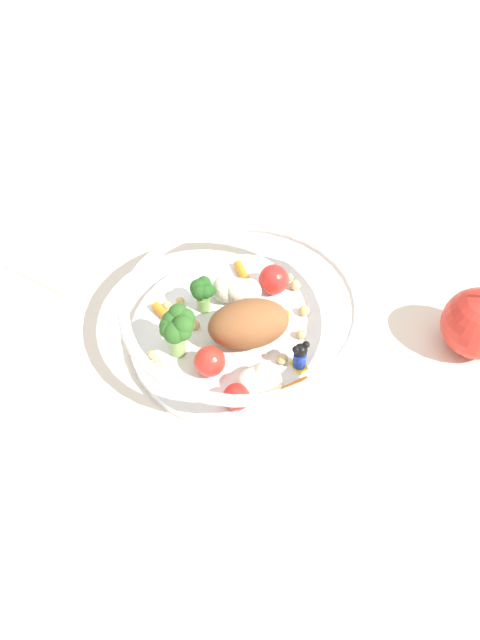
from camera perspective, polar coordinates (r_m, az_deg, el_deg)
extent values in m
plane|color=silver|center=(0.70, 0.89, -1.69)|extent=(2.40, 2.40, 0.00)
cylinder|color=white|center=(0.69, 0.00, -1.43)|extent=(0.23, 0.23, 0.01)
torus|color=white|center=(0.66, 0.00, 1.20)|extent=(0.24, 0.24, 0.01)
ellipsoid|color=brown|center=(0.66, 1.14, -0.41)|extent=(0.10, 0.08, 0.05)
cylinder|color=#8EB766|center=(0.66, -5.31, -1.97)|extent=(0.01, 0.01, 0.03)
sphere|color=#2D6023|center=(0.65, -6.16, -0.51)|extent=(0.02, 0.02, 0.02)
sphere|color=#2D6023|center=(0.64, -6.13, -0.87)|extent=(0.02, 0.02, 0.02)
sphere|color=#2D6023|center=(0.64, -5.59, -1.08)|extent=(0.02, 0.02, 0.02)
sphere|color=#2D6023|center=(0.64, -4.90, -1.01)|extent=(0.02, 0.02, 0.02)
sphere|color=#2D6023|center=(0.64, -4.83, -0.46)|extent=(0.02, 0.02, 0.02)
sphere|color=#2D6023|center=(0.65, -4.72, 0.13)|extent=(0.02, 0.02, 0.02)
sphere|color=#2D6023|center=(0.65, -5.26, 0.53)|extent=(0.02, 0.02, 0.02)
sphere|color=#2D6023|center=(0.65, -5.75, -0.06)|extent=(0.02, 0.02, 0.02)
cylinder|color=#7FAD5B|center=(0.71, -3.11, 1.44)|extent=(0.01, 0.01, 0.02)
sphere|color=#23561E|center=(0.69, -3.54, 2.74)|extent=(0.02, 0.02, 0.02)
sphere|color=#23561E|center=(0.69, -3.43, 2.41)|extent=(0.02, 0.02, 0.02)
sphere|color=#23561E|center=(0.69, -2.98, 2.41)|extent=(0.02, 0.02, 0.02)
sphere|color=#23561E|center=(0.70, -2.70, 2.51)|extent=(0.01, 0.01, 0.01)
sphere|color=#23561E|center=(0.70, -3.09, 3.14)|extent=(0.02, 0.02, 0.02)
sphere|color=silver|center=(0.64, 1.50, -5.10)|extent=(0.03, 0.03, 0.03)
sphere|color=silver|center=(0.63, 0.94, -5.44)|extent=(0.03, 0.03, 0.03)
sphere|color=silver|center=(0.63, 2.05, -5.25)|extent=(0.03, 0.03, 0.03)
sphere|color=silver|center=(0.64, 2.40, -5.26)|extent=(0.03, 0.03, 0.03)
sphere|color=silver|center=(0.64, 2.10, -4.61)|extent=(0.02, 0.02, 0.02)
sphere|color=silver|center=(0.64, 1.77, -4.74)|extent=(0.02, 0.02, 0.02)
sphere|color=silver|center=(0.71, -1.14, 2.69)|extent=(0.03, 0.03, 0.03)
sphere|color=silver|center=(0.70, -0.26, 2.56)|extent=(0.03, 0.03, 0.03)
sphere|color=silver|center=(0.71, 0.73, 2.44)|extent=(0.03, 0.03, 0.03)
sphere|color=silver|center=(0.71, -0.12, 2.62)|extent=(0.02, 0.02, 0.02)
cube|color=yellow|center=(0.66, 5.02, -3.90)|extent=(0.02, 0.02, 0.00)
cylinder|color=#1933B2|center=(0.65, 5.08, -3.34)|extent=(0.02, 0.02, 0.02)
sphere|color=black|center=(0.64, 5.17, -2.56)|extent=(0.01, 0.01, 0.01)
sphere|color=black|center=(0.64, 5.62, -2.11)|extent=(0.01, 0.01, 0.01)
sphere|color=black|center=(0.64, 4.77, -2.50)|extent=(0.01, 0.01, 0.01)
cylinder|color=orange|center=(0.64, 4.80, -5.58)|extent=(0.03, 0.02, 0.01)
cylinder|color=orange|center=(0.74, 0.14, 4.14)|extent=(0.02, 0.03, 0.01)
cylinder|color=orange|center=(0.70, -6.63, 0.37)|extent=(0.03, 0.02, 0.01)
cylinder|color=orange|center=(0.70, 2.99, 0.74)|extent=(0.03, 0.02, 0.01)
sphere|color=red|center=(0.72, 2.89, 3.46)|extent=(0.03, 0.03, 0.03)
sphere|color=red|center=(0.63, -0.29, -6.52)|extent=(0.03, 0.03, 0.03)
sphere|color=red|center=(0.65, -2.58, -3.51)|extent=(0.03, 0.03, 0.03)
sphere|color=tan|center=(0.68, 5.20, -1.22)|extent=(0.01, 0.01, 0.01)
sphere|color=#D1B775|center=(0.71, -5.10, 1.60)|extent=(0.01, 0.01, 0.01)
sphere|color=#D1B775|center=(0.66, 3.61, -3.31)|extent=(0.01, 0.01, 0.01)
sphere|color=#D1B775|center=(0.66, -7.05, -3.85)|extent=(0.01, 0.01, 0.01)
sphere|color=tan|center=(0.74, 4.18, 3.62)|extent=(0.01, 0.01, 0.01)
sphere|color=#D1B775|center=(0.67, -7.45, -2.94)|extent=(0.01, 0.01, 0.01)
sphere|color=#D1B775|center=(0.69, -3.82, -0.39)|extent=(0.01, 0.01, 0.01)
sphere|color=tan|center=(0.72, -1.64, 2.75)|extent=(0.01, 0.01, 0.01)
sphere|color=#D1B775|center=(0.73, 4.72, 2.96)|extent=(0.01, 0.01, 0.01)
sphere|color=#D1B775|center=(0.69, -1.48, 0.02)|extent=(0.01, 0.01, 0.01)
sphere|color=tan|center=(0.70, 5.48, 0.79)|extent=(0.01, 0.01, 0.01)
sphere|color=tan|center=(0.71, -6.19, 1.24)|extent=(0.01, 0.01, 0.01)
sphere|color=red|center=(0.70, 19.52, -0.28)|extent=(0.07, 0.07, 0.07)
cube|color=silver|center=(0.82, -13.69, 6.56)|extent=(0.15, 0.17, 0.01)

